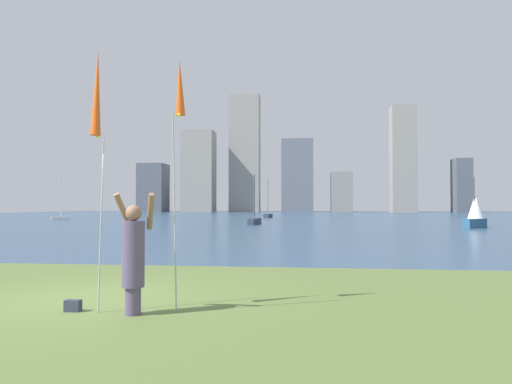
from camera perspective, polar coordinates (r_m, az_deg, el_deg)
ground at (r=59.42m, az=2.95°, el=-3.18°), size 120.00×138.00×0.12m
person at (r=7.75m, az=-14.23°, el=-7.15°), size 0.69×0.51×1.88m
kite_flag_left at (r=8.10m, az=-18.22°, el=10.45°), size 0.16×0.39×4.14m
kite_flag_right at (r=8.11m, az=-8.98°, el=11.07°), size 0.16×0.53×4.06m
bag at (r=8.39m, az=-20.75°, el=-12.40°), size 0.25×0.13×0.18m
sailboat_1 at (r=59.23m, az=-22.00°, el=-2.76°), size 2.08×1.70×5.31m
sailboat_2 at (r=62.05m, az=1.42°, el=-2.76°), size 1.05×1.86×4.93m
sailboat_3 at (r=38.52m, az=24.42°, el=-2.03°), size 2.12×2.00×3.70m
sailboat_4 at (r=41.28m, az=-0.19°, el=-3.39°), size 0.88×2.84×4.30m
skyline_tower_0 at (r=113.74m, az=-12.02°, el=0.47°), size 5.95×6.24×11.05m
skyline_tower_1 at (r=111.37m, az=-6.77°, el=2.40°), size 7.18×5.48×18.47m
skyline_tower_2 at (r=113.79m, az=-1.34°, el=4.55°), size 7.06×3.49×27.34m
skyline_tower_3 at (r=110.34m, az=4.92°, el=1.92°), size 7.10×4.81×16.50m
skyline_tower_4 at (r=111.23m, az=10.03°, el=-0.04°), size 4.69×6.85×8.94m
skyline_tower_5 at (r=109.63m, az=16.93°, el=3.73°), size 5.17×4.91×23.08m
skyline_tower_6 at (r=113.57m, az=23.07°, el=0.70°), size 3.43×4.76×11.62m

